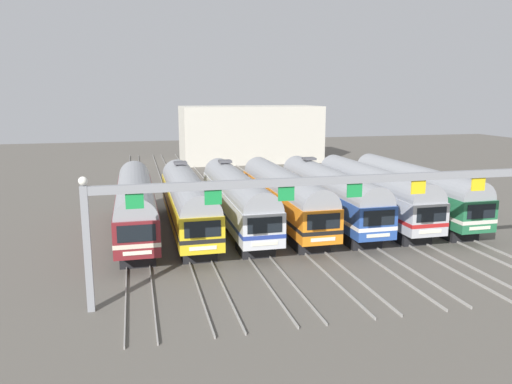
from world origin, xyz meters
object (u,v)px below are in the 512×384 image
at_px(commuter_train_stainless, 372,190).
at_px(catenary_gantry, 354,194).
at_px(commuter_train_maroon, 135,202).
at_px(commuter_train_green, 413,188).
at_px(commuter_train_yellow, 187,200).
at_px(commuter_train_blue, 329,193).
at_px(commuter_train_silver, 237,197).
at_px(commuter_train_orange, 284,195).

xyz_separation_m(commuter_train_stainless, catenary_gantry, (-7.96, -13.49, 2.73)).
xyz_separation_m(commuter_train_maroon, commuter_train_green, (23.87, 0.00, 0.00)).
relative_size(commuter_train_yellow, commuter_train_blue, 1.00).
xyz_separation_m(commuter_train_maroon, commuter_train_silver, (7.96, 0.00, 0.00)).
height_order(commuter_train_blue, commuter_train_green, commuter_train_blue).
bearing_deg(commuter_train_green, commuter_train_orange, 180.00).
relative_size(commuter_train_silver, commuter_train_stainless, 1.00).
xyz_separation_m(commuter_train_yellow, commuter_train_green, (19.89, -0.00, -0.00)).
distance_m(commuter_train_maroon, catenary_gantry, 18.22).
relative_size(commuter_train_orange, commuter_train_blue, 1.00).
distance_m(commuter_train_yellow, commuter_train_stainless, 15.91).
bearing_deg(commuter_train_stainless, commuter_train_maroon, 180.00).
relative_size(commuter_train_silver, commuter_train_blue, 1.00).
relative_size(commuter_train_green, catenary_gantry, 0.62).
xyz_separation_m(commuter_train_maroon, commuter_train_blue, (15.91, 0.00, 0.00)).
height_order(commuter_train_maroon, commuter_train_orange, same).
bearing_deg(commuter_train_yellow, commuter_train_maroon, -179.94).
bearing_deg(commuter_train_green, commuter_train_yellow, 179.99).
bearing_deg(commuter_train_blue, commuter_train_stainless, -0.06).
height_order(commuter_train_silver, commuter_train_orange, commuter_train_silver).
relative_size(commuter_train_yellow, commuter_train_stainless, 1.00).
height_order(commuter_train_yellow, commuter_train_silver, same).
bearing_deg(commuter_train_blue, commuter_train_orange, -179.94).
distance_m(commuter_train_silver, commuter_train_green, 15.91).
distance_m(commuter_train_blue, commuter_train_stainless, 3.98).
distance_m(commuter_train_maroon, commuter_train_blue, 15.91).
xyz_separation_m(commuter_train_maroon, catenary_gantry, (11.93, -13.49, 2.73)).
relative_size(commuter_train_silver, commuter_train_orange, 1.00).
bearing_deg(commuter_train_maroon, commuter_train_orange, 0.00).
bearing_deg(commuter_train_yellow, commuter_train_green, -0.01).
height_order(commuter_train_maroon, commuter_train_yellow, commuter_train_yellow).
bearing_deg(commuter_train_green, commuter_train_stainless, 180.00).
distance_m(commuter_train_yellow, commuter_train_orange, 7.96).
bearing_deg(commuter_train_silver, catenary_gantry, -73.58).
height_order(commuter_train_yellow, commuter_train_orange, commuter_train_yellow).
bearing_deg(commuter_train_stainless, commuter_train_yellow, 179.98).
relative_size(commuter_train_maroon, commuter_train_stainless, 1.00).
distance_m(commuter_train_yellow, catenary_gantry, 15.91).
distance_m(commuter_train_orange, catenary_gantry, 13.77).
height_order(commuter_train_maroon, commuter_train_green, same).
relative_size(commuter_train_orange, catenary_gantry, 0.62).
xyz_separation_m(commuter_train_orange, catenary_gantry, (0.00, -13.49, 2.73)).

